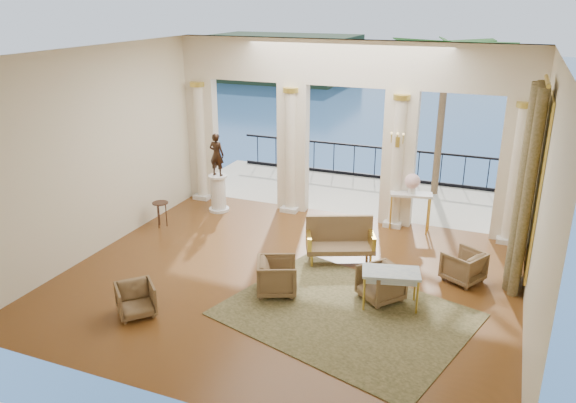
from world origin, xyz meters
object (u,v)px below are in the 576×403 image
at_px(armchair_d, 277,275).
at_px(console_table, 411,200).
at_px(game_table, 391,275).
at_px(statue, 217,154).
at_px(pedestal, 218,194).
at_px(side_table, 160,206).
at_px(armchair_b, 381,282).
at_px(settee, 340,240).
at_px(armchair_a, 136,298).
at_px(armchair_c, 463,265).

height_order(armchair_d, console_table, console_table).
height_order(game_table, statue, statue).
bearing_deg(pedestal, side_table, -117.85).
height_order(armchair_b, side_table, armchair_b).
bearing_deg(settee, game_table, -69.94).
bearing_deg(side_table, console_table, 20.04).
xyz_separation_m(armchair_b, side_table, (-5.94, 1.52, 0.18)).
bearing_deg(armchair_a, console_table, 10.25).
bearing_deg(armchair_d, game_table, -104.69).
distance_m(armchair_b, statue, 6.09).
distance_m(armchair_a, armchair_b, 4.55).
distance_m(armchair_d, console_table, 4.53).
bearing_deg(game_table, armchair_c, 38.29).
bearing_deg(side_table, statue, 62.15).
height_order(settee, statue, statue).
distance_m(armchair_b, console_table, 3.67).
relative_size(armchair_d, game_table, 0.66).
relative_size(settee, pedestal, 1.59).
bearing_deg(game_table, console_table, 80.61).
height_order(armchair_a, settee, settee).
relative_size(armchair_d, pedestal, 0.77).
relative_size(armchair_a, console_table, 0.62).
xyz_separation_m(pedestal, side_table, (-0.80, -1.52, 0.07)).
distance_m(armchair_a, armchair_d, 2.67).
bearing_deg(armchair_b, armchair_c, 84.47).
bearing_deg(armchair_d, armchair_c, -83.96).
distance_m(armchair_b, pedestal, 5.98).
relative_size(armchair_b, settee, 0.46).
height_order(armchair_a, armchair_d, armchair_d).
distance_m(armchair_a, game_table, 4.67).
xyz_separation_m(armchair_c, settee, (-2.61, -0.00, 0.12)).
bearing_deg(pedestal, game_table, -30.99).
height_order(settee, game_table, settee).
relative_size(armchair_d, statue, 0.68).
relative_size(armchair_b, statue, 0.65).
bearing_deg(pedestal, statue, 135.00).
xyz_separation_m(armchair_b, statue, (-5.14, 3.05, 1.20)).
xyz_separation_m(armchair_b, armchair_c, (1.38, 1.36, -0.01)).
bearing_deg(armchair_c, pedestal, -75.21).
distance_m(settee, console_table, 2.56).
bearing_deg(armchair_a, statue, 56.17).
distance_m(armchair_d, pedestal, 4.78).
xyz_separation_m(game_table, statue, (-5.35, 3.22, 0.92)).
height_order(game_table, console_table, console_table).
distance_m(settee, statue, 4.40).
bearing_deg(armchair_c, statue, -75.21).
bearing_deg(settee, armchair_d, -133.86).
bearing_deg(pedestal, armchair_d, -47.75).
relative_size(armchair_a, statue, 0.58).
xyz_separation_m(armchair_a, statue, (-1.16, 5.24, 1.24)).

